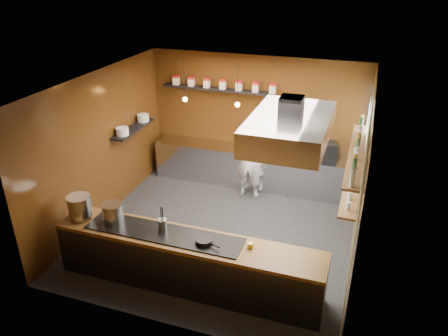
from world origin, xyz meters
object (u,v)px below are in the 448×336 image
at_px(extractor_hood, 290,127).
at_px(chef, 250,159).
at_px(espresso_machine, 328,151).
at_px(stockpot_large, 80,206).
at_px(stockpot_small, 113,213).

bearing_deg(extractor_hood, chef, 120.03).
distance_m(extractor_hood, chef, 2.87).
bearing_deg(espresso_machine, stockpot_large, -149.84).
height_order(espresso_machine, chef, chef).
xyz_separation_m(espresso_machine, chef, (-1.61, -0.59, -0.19)).
xyz_separation_m(extractor_hood, espresso_machine, (0.42, 2.64, -1.42)).
bearing_deg(espresso_machine, extractor_hood, -115.29).
bearing_deg(chef, stockpot_large, 57.31).
bearing_deg(extractor_hood, stockpot_small, -156.26).
height_order(stockpot_large, stockpot_small, stockpot_large).
relative_size(espresso_machine, chef, 0.21).
relative_size(stockpot_small, espresso_machine, 0.95).
height_order(stockpot_small, espresso_machine, espresso_machine).
distance_m(stockpot_small, espresso_machine, 4.88).
relative_size(extractor_hood, espresso_machine, 5.42).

